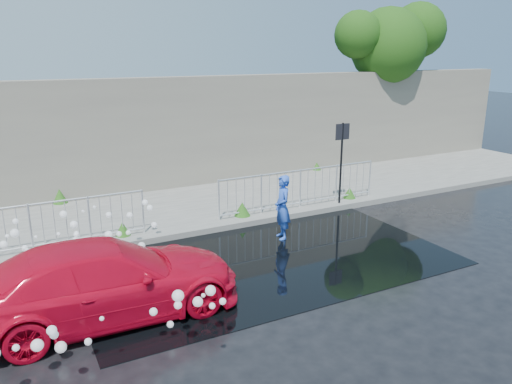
% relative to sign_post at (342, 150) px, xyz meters
% --- Properties ---
extents(ground, '(90.00, 90.00, 0.00)m').
position_rel_sign_post_xyz_m(ground, '(-4.20, -3.10, -1.72)').
color(ground, black).
rests_on(ground, ground).
extents(pavement, '(30.00, 4.00, 0.15)m').
position_rel_sign_post_xyz_m(pavement, '(-4.20, 1.90, -1.65)').
color(pavement, '#605F5B').
rests_on(pavement, ground).
extents(curb, '(30.00, 0.25, 0.16)m').
position_rel_sign_post_xyz_m(curb, '(-4.20, -0.10, -1.64)').
color(curb, '#605F5B').
rests_on(curb, ground).
extents(retaining_wall, '(30.00, 0.60, 3.50)m').
position_rel_sign_post_xyz_m(retaining_wall, '(-4.20, 4.10, 0.18)').
color(retaining_wall, slate).
rests_on(retaining_wall, pavement).
extents(puddle, '(8.00, 5.00, 0.01)m').
position_rel_sign_post_xyz_m(puddle, '(-3.70, -2.10, -1.72)').
color(puddle, black).
rests_on(puddle, ground).
extents(sign_post, '(0.45, 0.06, 2.50)m').
position_rel_sign_post_xyz_m(sign_post, '(0.00, 0.00, 0.00)').
color(sign_post, black).
rests_on(sign_post, ground).
extents(tree, '(4.99, 2.94, 6.30)m').
position_rel_sign_post_xyz_m(tree, '(5.49, 4.31, 3.05)').
color(tree, '#332114').
rests_on(tree, ground).
extents(railing_left, '(5.05, 0.05, 1.10)m').
position_rel_sign_post_xyz_m(railing_left, '(-8.20, 0.25, -0.99)').
color(railing_left, silver).
rests_on(railing_left, pavement).
extents(railing_right, '(5.05, 0.05, 1.10)m').
position_rel_sign_post_xyz_m(railing_right, '(-1.20, 0.25, -0.99)').
color(railing_right, silver).
rests_on(railing_right, pavement).
extents(weeds, '(12.17, 3.93, 0.42)m').
position_rel_sign_post_xyz_m(weeds, '(-4.59, 1.45, -1.39)').
color(weeds, '#1A4412').
rests_on(weeds, pavement).
extents(water_spray, '(3.48, 5.76, 1.02)m').
position_rel_sign_post_xyz_m(water_spray, '(-7.22, -2.19, -1.06)').
color(water_spray, white).
rests_on(water_spray, ground).
extents(red_car, '(4.65, 1.90, 1.35)m').
position_rel_sign_post_xyz_m(red_car, '(-7.28, -3.11, -1.05)').
color(red_car, red).
rests_on(red_car, ground).
extents(person, '(0.50, 0.65, 1.59)m').
position_rel_sign_post_xyz_m(person, '(-2.70, -1.30, -0.93)').
color(person, blue).
rests_on(person, ground).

